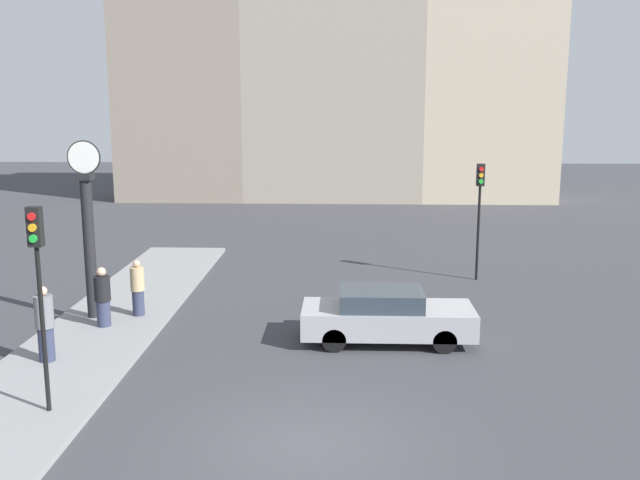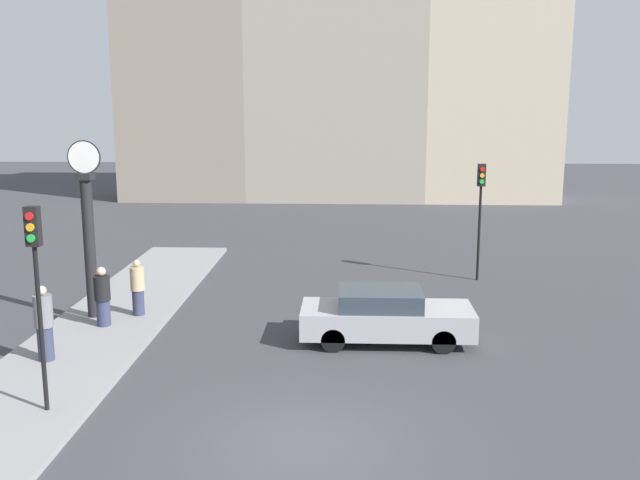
% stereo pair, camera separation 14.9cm
% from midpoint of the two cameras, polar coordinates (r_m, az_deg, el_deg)
% --- Properties ---
extents(ground_plane, '(120.00, 120.00, 0.00)m').
position_cam_midpoint_polar(ground_plane, '(13.48, -1.42, -16.03)').
color(ground_plane, '#38383D').
extents(sidewalk_corner, '(3.11, 18.85, 0.13)m').
position_cam_midpoint_polar(sidewalk_corner, '(21.38, -16.16, -5.88)').
color(sidewalk_corner, gray).
rests_on(sidewalk_corner, ground_plane).
extents(building_row, '(26.93, 5.00, 19.42)m').
position_cam_midpoint_polar(building_row, '(45.32, 0.61, 14.36)').
color(building_row, gray).
rests_on(building_row, ground_plane).
extents(sedan_car, '(4.40, 1.77, 1.40)m').
position_cam_midpoint_polar(sedan_car, '(18.51, 5.09, -6.04)').
color(sedan_car, '#9E9EA3').
rests_on(sedan_car, ground_plane).
extents(traffic_light_near, '(0.26, 0.24, 4.07)m').
position_cam_midpoint_polar(traffic_light_near, '(14.57, -21.90, -2.06)').
color(traffic_light_near, black).
rests_on(traffic_light_near, sidewalk_corner).
extents(traffic_light_far, '(0.26, 0.24, 4.05)m').
position_cam_midpoint_polar(traffic_light_far, '(24.98, 12.49, 3.32)').
color(traffic_light_far, black).
rests_on(traffic_light_far, ground_plane).
extents(street_clock, '(0.92, 0.41, 4.96)m').
position_cam_midpoint_polar(street_clock, '(20.73, -18.23, 0.66)').
color(street_clock, black).
rests_on(street_clock, sidewalk_corner).
extents(pedestrian_tan_coat, '(0.39, 0.39, 1.60)m').
position_cam_midpoint_polar(pedestrian_tan_coat, '(20.90, -14.58, -3.76)').
color(pedestrian_tan_coat, '#2D334C').
rests_on(pedestrian_tan_coat, sidewalk_corner).
extents(pedestrian_black_jacket, '(0.43, 0.43, 1.63)m').
position_cam_midpoint_polar(pedestrian_black_jacket, '(20.16, -17.20, -4.42)').
color(pedestrian_black_jacket, '#2D334C').
rests_on(pedestrian_black_jacket, sidewalk_corner).
extents(pedestrian_grey_jacket, '(0.43, 0.43, 1.80)m').
position_cam_midpoint_polar(pedestrian_grey_jacket, '(17.92, -21.37, -6.31)').
color(pedestrian_grey_jacket, '#2D334C').
rests_on(pedestrian_grey_jacket, sidewalk_corner).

